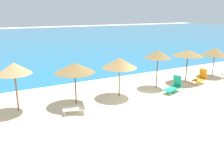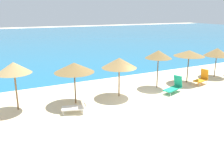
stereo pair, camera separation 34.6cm
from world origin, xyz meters
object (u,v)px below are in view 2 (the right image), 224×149
beach_umbrella_3 (119,63)px  beach_umbrella_4 (158,54)px  beach_umbrella_6 (217,52)px  beach_umbrella_5 (189,53)px  lounge_chair_4 (174,86)px  lounge_chair_3 (76,106)px  lounge_chair_0 (202,78)px  beach_umbrella_2 (74,68)px  beach_umbrella_1 (14,68)px

beach_umbrella_3 → beach_umbrella_4: 3.48m
beach_umbrella_6 → beach_umbrella_3: bearing=-176.5°
beach_umbrella_5 → lounge_chair_4: size_ratio=1.54×
beach_umbrella_4 → lounge_chair_3: size_ratio=1.98×
beach_umbrella_5 → beach_umbrella_6: beach_umbrella_5 is taller
lounge_chair_3 → lounge_chair_4: size_ratio=0.84×
lounge_chair_0 → lounge_chair_4: bearing=84.9°
lounge_chair_0 → beach_umbrella_5: bearing=24.4°
lounge_chair_0 → lounge_chair_3: lounge_chair_0 is taller
beach_umbrella_5 → beach_umbrella_2: bearing=-178.4°
lounge_chair_0 → lounge_chair_3: 10.58m
beach_umbrella_1 → lounge_chair_4: (10.20, -1.69, -2.07)m
beach_umbrella_3 → beach_umbrella_5: beach_umbrella_3 is taller
beach_umbrella_1 → beach_umbrella_6: 16.20m
beach_umbrella_3 → lounge_chair_3: size_ratio=1.85×
beach_umbrella_1 → lounge_chair_0: bearing=-4.8°
beach_umbrella_4 → lounge_chair_4: 2.58m
beach_umbrella_1 → beach_umbrella_2: (3.33, -0.53, -0.22)m
beach_umbrella_3 → lounge_chair_0: 7.35m
beach_umbrella_3 → beach_umbrella_2: bearing=178.1°
lounge_chair_4 → beach_umbrella_2: bearing=62.2°
beach_umbrella_3 → lounge_chair_4: beach_umbrella_3 is taller
beach_umbrella_4 → lounge_chair_0: beach_umbrella_4 is taller
beach_umbrella_6 → lounge_chair_3: 13.55m
beach_umbrella_2 → beach_umbrella_5: 9.43m
beach_umbrella_4 → beach_umbrella_1: bearing=178.6°
beach_umbrella_6 → lounge_chair_4: 6.46m
beach_umbrella_5 → lounge_chair_3: (-9.85, -1.64, -2.00)m
lounge_chair_4 → lounge_chair_3: bearing=73.5°
beach_umbrella_1 → beach_umbrella_2: bearing=-9.1°
beach_umbrella_4 → lounge_chair_0: (3.65, -0.91, -2.04)m
beach_umbrella_2 → lounge_chair_3: size_ratio=1.82×
beach_umbrella_5 → lounge_chair_4: (-2.54, -1.41, -1.95)m
beach_umbrella_3 → beach_umbrella_5: 6.41m
beach_umbrella_5 → lounge_chair_4: 3.50m
beach_umbrella_1 → beach_umbrella_2: beach_umbrella_1 is taller
beach_umbrella_5 → lounge_chair_3: size_ratio=1.84×
beach_umbrella_6 → beach_umbrella_4: bearing=-178.1°
beach_umbrella_4 → beach_umbrella_2: bearing=-177.4°
lounge_chair_4 → beach_umbrella_1: bearing=62.3°
beach_umbrella_2 → lounge_chair_3: (-0.43, -1.38, -1.91)m
beach_umbrella_4 → lounge_chair_4: (0.40, -1.45, -2.09)m
beach_umbrella_2 → beach_umbrella_6: size_ratio=1.03×
beach_umbrella_2 → lounge_chair_4: beach_umbrella_2 is taller
lounge_chair_3 → beach_umbrella_6: bearing=-64.2°
beach_umbrella_1 → beach_umbrella_6: bearing=-0.1°
beach_umbrella_5 → lounge_chair_3: beach_umbrella_5 is taller
beach_umbrella_1 → beach_umbrella_6: (16.19, -0.02, -0.32)m
beach_umbrella_1 → beach_umbrella_5: bearing=-1.2°
beach_umbrella_6 → beach_umbrella_5: bearing=-175.8°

